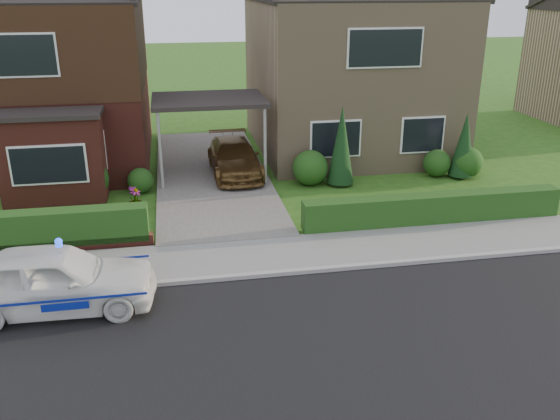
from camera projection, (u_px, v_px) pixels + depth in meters
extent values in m
plane|color=#255516|center=(258.00, 356.00, 10.95)|extent=(120.00, 120.00, 0.00)
cube|color=black|center=(258.00, 356.00, 10.95)|extent=(60.00, 6.00, 0.02)
cube|color=#9E9993|center=(238.00, 277.00, 13.72)|extent=(60.00, 0.16, 0.12)
cube|color=slate|center=(233.00, 258.00, 14.69)|extent=(60.00, 2.00, 0.10)
cube|color=#666059|center=(212.00, 174.00, 21.01)|extent=(3.80, 12.00, 0.12)
cube|color=maroon|center=(44.00, 85.00, 21.74)|extent=(7.20, 8.00, 5.80)
cube|color=white|center=(80.00, 151.00, 18.87)|extent=(1.60, 0.08, 1.30)
cube|color=white|center=(12.00, 56.00, 17.51)|extent=(2.60, 0.08, 1.30)
cube|color=black|center=(38.00, 44.00, 21.21)|extent=(7.26, 8.06, 2.90)
cube|color=maroon|center=(53.00, 160.00, 18.14)|extent=(3.00, 1.40, 2.70)
cube|color=black|center=(46.00, 114.00, 17.63)|extent=(3.20, 1.60, 0.14)
cube|color=tan|center=(348.00, 76.00, 23.72)|extent=(7.20, 8.00, 5.80)
cube|color=white|center=(336.00, 139.00, 20.30)|extent=(1.80, 0.08, 1.30)
cube|color=white|center=(422.00, 135.00, 20.84)|extent=(1.60, 0.08, 1.30)
cube|color=white|center=(385.00, 48.00, 19.49)|extent=(2.60, 0.08, 1.30)
cube|color=black|center=(209.00, 100.00, 20.05)|extent=(3.80, 3.00, 0.14)
cylinder|color=gray|center=(160.00, 152.00, 18.97)|extent=(0.10, 0.10, 2.70)
cylinder|color=gray|center=(265.00, 147.00, 19.55)|extent=(0.10, 0.10, 2.70)
cube|color=#1A3711|center=(431.00, 224.00, 16.84)|extent=(7.50, 0.55, 0.80)
sphere|color=#1A3711|center=(87.00, 179.00, 18.55)|extent=(1.32, 1.32, 1.32)
sphere|color=#1A3711|center=(141.00, 181.00, 19.18)|extent=(0.84, 0.84, 0.84)
sphere|color=#1A3711|center=(310.00, 168.00, 19.89)|extent=(1.20, 1.20, 1.20)
sphere|color=#1A3711|center=(437.00, 163.00, 20.81)|extent=(0.96, 0.96, 0.96)
sphere|color=#1A3711|center=(467.00, 162.00, 20.68)|extent=(1.08, 1.08, 1.08)
cone|color=black|center=(341.00, 148.00, 19.62)|extent=(0.90, 0.90, 2.60)
cone|color=black|center=(464.00, 147.00, 20.45)|extent=(0.90, 0.90, 2.20)
imported|color=white|center=(54.00, 280.00, 12.23)|extent=(1.80, 4.19, 1.41)
sphere|color=#193FF2|center=(59.00, 244.00, 11.98)|extent=(0.17, 0.17, 0.17)
cube|color=navy|center=(47.00, 302.00, 11.48)|extent=(3.81, 0.02, 0.05)
cube|color=navy|center=(61.00, 264.00, 13.02)|extent=(3.81, 0.01, 0.05)
imported|color=brown|center=(234.00, 157.00, 20.67)|extent=(1.73, 4.07, 1.17)
imported|color=gray|center=(135.00, 201.00, 17.50)|extent=(0.58, 0.58, 0.80)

